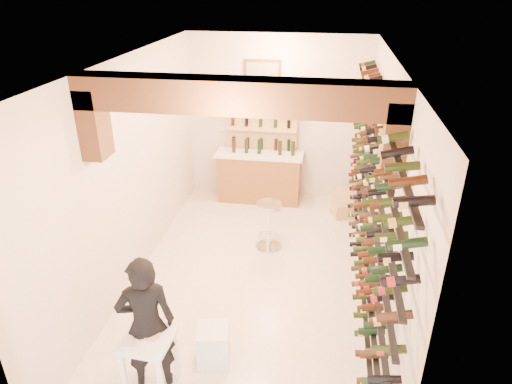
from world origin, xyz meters
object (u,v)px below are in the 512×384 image
at_px(person, 147,324).
at_px(tasting_table, 148,347).
at_px(chrome_barstool, 269,223).
at_px(back_counter, 260,175).
at_px(crate_lower, 345,209).
at_px(white_stool, 214,344).
at_px(wine_rack, 367,193).

bearing_deg(person, tasting_table, 87.52).
height_order(person, chrome_barstool, person).
bearing_deg(back_counter, tasting_table, -95.41).
relative_size(tasting_table, person, 0.54).
xyz_separation_m(tasting_table, crate_lower, (2.16, 4.38, -0.47)).
distance_m(back_counter, crate_lower, 1.80).
height_order(white_stool, person, person).
xyz_separation_m(white_stool, person, (-0.59, -0.43, 0.60)).
bearing_deg(crate_lower, back_counter, 165.23).
relative_size(wine_rack, chrome_barstool, 6.82).
relative_size(chrome_barstool, crate_lower, 1.86).
bearing_deg(tasting_table, wine_rack, 47.67).
distance_m(white_stool, crate_lower, 4.18).
bearing_deg(tasting_table, white_stool, 47.08).
distance_m(wine_rack, tasting_table, 3.30).
height_order(wine_rack, back_counter, wine_rack).
bearing_deg(tasting_table, crate_lower, 67.81).
distance_m(wine_rack, crate_lower, 2.62).
bearing_deg(white_stool, wine_rack, 43.83).
relative_size(person, chrome_barstool, 1.98).
bearing_deg(white_stool, person, -144.01).
distance_m(person, crate_lower, 4.86).
xyz_separation_m(white_stool, crate_lower, (1.60, 3.86, -0.09)).
distance_m(tasting_table, chrome_barstool, 3.18).
bearing_deg(chrome_barstool, person, -107.10).
distance_m(tasting_table, white_stool, 0.85).
xyz_separation_m(back_counter, tasting_table, (-0.46, -4.83, 0.07)).
distance_m(tasting_table, person, 0.24).
relative_size(back_counter, crate_lower, 3.78).
distance_m(wine_rack, person, 3.20).
bearing_deg(wine_rack, back_counter, 124.66).
relative_size(back_counter, chrome_barstool, 2.03).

